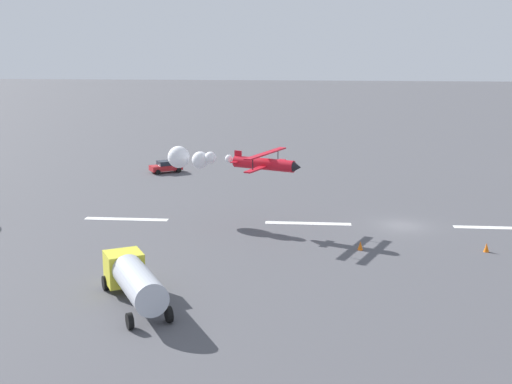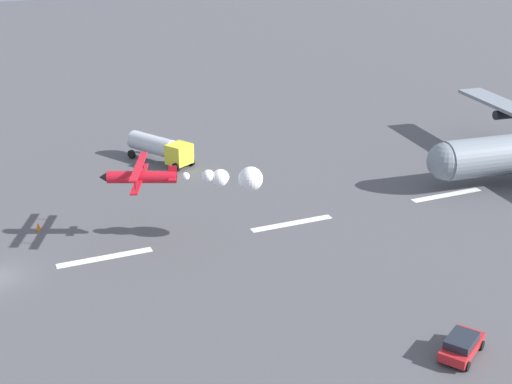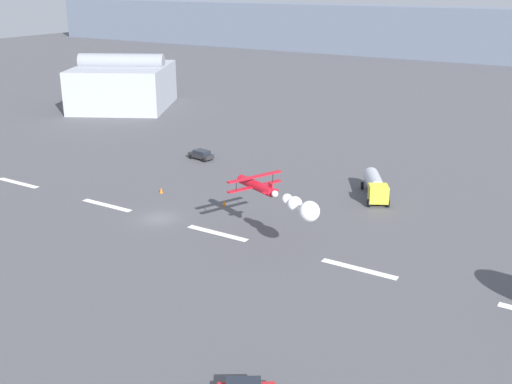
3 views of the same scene
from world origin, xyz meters
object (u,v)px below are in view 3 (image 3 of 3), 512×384
object	(u,v)px
stunt_biplane_red	(284,199)
airport_staff_sedan	(201,154)
fuel_tanker_truck	(375,185)
traffic_cone_far	(224,203)
traffic_cone_near	(161,190)

from	to	relation	value
stunt_biplane_red	airport_staff_sedan	xyz separation A→B (m)	(-28.19, 23.45, -5.05)
stunt_biplane_red	fuel_tanker_truck	distance (m)	21.35
fuel_tanker_truck	traffic_cone_far	bearing A→B (deg)	-139.52
airport_staff_sedan	traffic_cone_far	xyz separation A→B (m)	(15.15, -15.60, -0.44)
airport_staff_sedan	traffic_cone_near	world-z (taller)	airport_staff_sedan
fuel_tanker_truck	traffic_cone_near	bearing A→B (deg)	-152.18
traffic_cone_near	traffic_cone_far	world-z (taller)	same
airport_staff_sedan	traffic_cone_far	distance (m)	21.75
fuel_tanker_truck	traffic_cone_far	xyz separation A→B (m)	(-15.22, -12.99, -1.36)
stunt_biplane_red	traffic_cone_far	xyz separation A→B (m)	(-13.04, 7.85, -5.49)
stunt_biplane_red	airport_staff_sedan	size ratio (longest dim) A/B	2.95
stunt_biplane_red	fuel_tanker_truck	world-z (taller)	stunt_biplane_red
traffic_cone_near	traffic_cone_far	distance (m)	10.12
stunt_biplane_red	traffic_cone_near	xyz separation A→B (m)	(-23.15, 7.48, -5.49)
stunt_biplane_red	traffic_cone_near	bearing A→B (deg)	162.11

